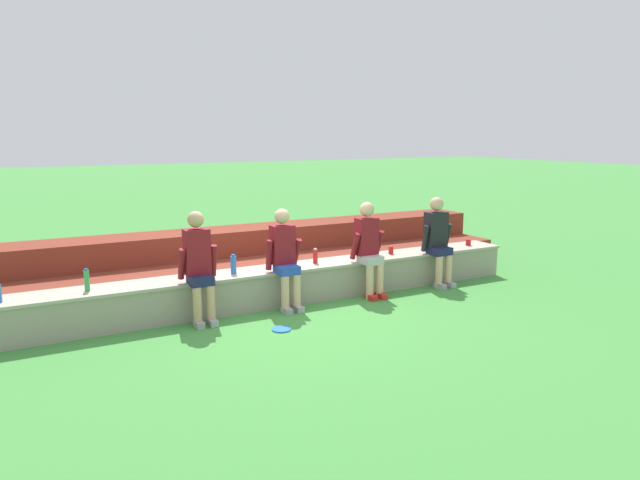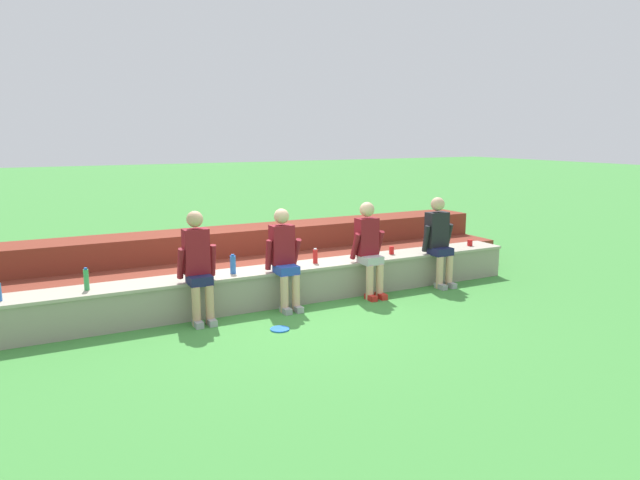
% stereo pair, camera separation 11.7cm
% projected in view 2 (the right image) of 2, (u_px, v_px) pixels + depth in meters
% --- Properties ---
extents(ground_plane, '(80.00, 80.00, 0.00)m').
position_uv_depth(ground_plane, '(283.00, 308.00, 8.13)').
color(ground_plane, '#428E3D').
extents(stone_seating_wall, '(8.15, 0.59, 0.52)m').
position_uv_depth(stone_seating_wall, '(275.00, 284.00, 8.32)').
color(stone_seating_wall, gray).
rests_on(stone_seating_wall, ground).
extents(brick_bleachers, '(9.53, 1.57, 0.84)m').
position_uv_depth(brick_bleachers, '(239.00, 260.00, 9.62)').
color(brick_bleachers, maroon).
rests_on(brick_bleachers, ground).
extents(person_far_left, '(0.50, 0.49, 1.44)m').
position_uv_depth(person_far_left, '(198.00, 264.00, 7.42)').
color(person_far_left, tan).
rests_on(person_far_left, ground).
extents(person_left_of_center, '(0.50, 0.52, 1.40)m').
position_uv_depth(person_left_of_center, '(284.00, 256.00, 8.00)').
color(person_left_of_center, '#DBAD89').
rests_on(person_left_of_center, ground).
extents(person_center, '(0.50, 0.50, 1.42)m').
position_uv_depth(person_center, '(369.00, 246.00, 8.60)').
color(person_center, '#DBAD89').
rests_on(person_center, ground).
extents(person_right_of_center, '(0.53, 0.49, 1.42)m').
position_uv_depth(person_right_of_center, '(439.00, 239.00, 9.21)').
color(person_right_of_center, '#DBAD89').
rests_on(person_right_of_center, ground).
extents(water_bottle_mid_left, '(0.06, 0.06, 0.28)m').
position_uv_depth(water_bottle_mid_left, '(86.00, 279.00, 7.10)').
color(water_bottle_mid_left, green).
rests_on(water_bottle_mid_left, stone_seating_wall).
extents(water_bottle_near_left, '(0.07, 0.07, 0.23)m').
position_uv_depth(water_bottle_near_left, '(315.00, 256.00, 8.57)').
color(water_bottle_near_left, red).
rests_on(water_bottle_near_left, stone_seating_wall).
extents(water_bottle_center_gap, '(0.08, 0.08, 0.27)m').
position_uv_depth(water_bottle_center_gap, '(233.00, 264.00, 7.93)').
color(water_bottle_center_gap, blue).
rests_on(water_bottle_center_gap, stone_seating_wall).
extents(plastic_cup_middle, '(0.09, 0.09, 0.10)m').
position_uv_depth(plastic_cup_middle, '(470.00, 243.00, 9.91)').
color(plastic_cup_middle, red).
rests_on(plastic_cup_middle, stone_seating_wall).
extents(plastic_cup_left_end, '(0.08, 0.08, 0.12)m').
position_uv_depth(plastic_cup_left_end, '(392.00, 250.00, 9.23)').
color(plastic_cup_left_end, red).
rests_on(plastic_cup_left_end, stone_seating_wall).
extents(frisbee, '(0.24, 0.24, 0.02)m').
position_uv_depth(frisbee, '(280.00, 329.00, 7.22)').
color(frisbee, blue).
rests_on(frisbee, ground).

